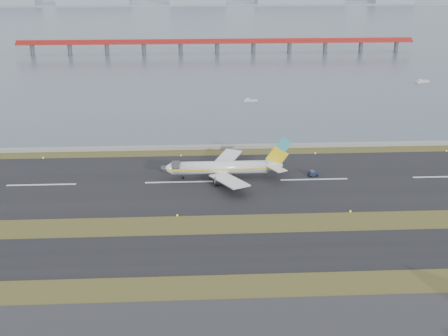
% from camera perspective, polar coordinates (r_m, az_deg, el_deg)
% --- Properties ---
extents(ground, '(1000.00, 1000.00, 0.00)m').
position_cam_1_polar(ground, '(138.20, -4.85, -6.26)').
color(ground, '#374418').
rests_on(ground, ground).
extents(taxiway_strip, '(1000.00, 18.00, 0.10)m').
position_cam_1_polar(taxiway_strip, '(127.65, -5.00, -8.73)').
color(taxiway_strip, black).
rests_on(taxiway_strip, ground).
extents(runway_strip, '(1000.00, 45.00, 0.10)m').
position_cam_1_polar(runway_strip, '(165.37, -4.57, -1.45)').
color(runway_strip, black).
rests_on(runway_strip, ground).
extents(seawall, '(1000.00, 2.50, 1.00)m').
position_cam_1_polar(seawall, '(193.25, -4.37, 2.10)').
color(seawall, '#969690').
rests_on(seawall, ground).
extents(bay_water, '(1400.00, 800.00, 1.30)m').
position_cam_1_polar(bay_water, '(586.06, -3.58, 14.96)').
color(bay_water, '#485568').
rests_on(bay_water, ground).
extents(red_pier, '(260.00, 5.00, 10.20)m').
position_cam_1_polar(red_pier, '(377.09, -0.71, 12.64)').
color(red_pier, '#A9221D').
rests_on(red_pier, ground).
extents(airliner, '(38.52, 32.89, 12.80)m').
position_cam_1_polar(airliner, '(166.53, 0.10, 0.05)').
color(airliner, white).
rests_on(airliner, ground).
extents(pushback_tug, '(3.25, 2.45, 1.85)m').
position_cam_1_polar(pushback_tug, '(171.12, 9.01, -0.55)').
color(pushback_tug, '#131D34').
rests_on(pushback_tug, ground).
extents(workboat_near, '(6.16, 2.11, 1.48)m').
position_cam_1_polar(workboat_near, '(254.92, 2.68, 6.86)').
color(workboat_near, silver).
rests_on(workboat_near, ground).
extents(workboat_far, '(8.18, 5.20, 1.90)m').
position_cam_1_polar(workboat_far, '(309.74, 19.46, 8.29)').
color(workboat_far, silver).
rests_on(workboat_far, ground).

